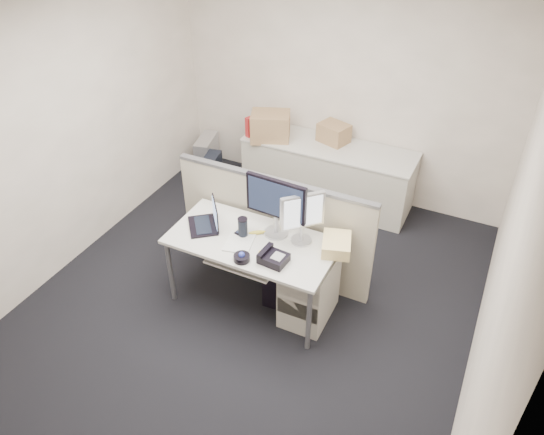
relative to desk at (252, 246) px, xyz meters
The scene contains 29 objects.
floor 0.67m from the desk, ahead, with size 4.00×4.50×0.01m, color black.
ceiling 2.04m from the desk, ahead, with size 4.00×4.50×0.01m, color white.
wall_back 2.35m from the desk, 90.00° to the left, with size 4.00×0.02×2.70m, color silver.
wall_front 2.35m from the desk, 90.00° to the right, with size 4.00×0.02×2.70m, color silver.
wall_left 2.11m from the desk, behind, with size 0.02×4.50×2.70m, color silver.
wall_right 2.11m from the desk, ahead, with size 0.02×4.50×2.70m, color silver.
desk is the anchor object (origin of this frame).
keyboard_tray 0.19m from the desk, 90.00° to the right, with size 0.62×0.32×0.02m, color silver.
drawer_pedestal 0.65m from the desk, ahead, with size 0.40×0.55×0.65m, color beige.
cubicle_partition 0.46m from the desk, 90.00° to the left, with size 2.00×0.06×1.10m, color #ABA48E.
back_counter 1.95m from the desk, 90.00° to the left, with size 2.00×0.60×0.72m, color beige.
monitor_main 0.42m from the desk, 50.19° to the left, with size 0.57×0.22×0.57m, color black.
monitor_small 0.54m from the desk, 24.23° to the left, with size 0.40×0.20×0.48m, color #B7B7BC.
laptop 0.53m from the desk, behind, with size 0.33×0.25×0.25m, color black.
trackball 0.30m from the desk, 79.88° to the right, with size 0.14×0.14×0.05m, color black.
desk_phone 0.36m from the desk, 30.96° to the right, with size 0.23×0.19×0.07m, color black.
paper_stack 0.14m from the desk, 136.31° to the right, with size 0.23×0.30×0.01m, color silver.
sticky_pad 0.24m from the desk, 38.34° to the right, with size 0.09×0.09×0.01m, color gold.
travel_mug 0.19m from the desk, 168.69° to the left, with size 0.08×0.08×0.18m, color black.
banana 0.13m from the desk, 90.00° to the left, with size 0.16×0.04×0.04m, color yellow.
cellphone 0.17m from the desk, 161.57° to the left, with size 0.06×0.11×0.01m, color black.
manila_folders 0.76m from the desk, 15.52° to the left, with size 0.24×0.31×0.12m, color #E8C381.
keyboard 0.15m from the desk, 109.65° to the right, with size 0.45×0.16×0.02m, color black.
pc_tower_desk 0.52m from the desk, 45.00° to the left, with size 0.19×0.48×0.45m, color black.
pc_tower_spare_dark 2.23m from the desk, 131.66° to the left, with size 0.16×0.41×0.38m, color black.
pc_tower_spare_silver 2.61m from the desk, 131.32° to the left, with size 0.19×0.48×0.45m, color #B7B7BC.
cardboard_box_left 1.95m from the desk, 111.14° to the left, with size 0.45×0.33×0.33m, color #9C7D56.
cardboard_box_right 2.06m from the desk, 90.00° to the left, with size 0.33×0.26×0.24m, color #9C7D56.
red_binder 2.05m from the desk, 116.19° to the left, with size 0.07×0.28×0.26m, color #AF1E21.
Camera 1 is at (1.77, -3.24, 3.67)m, focal length 35.00 mm.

